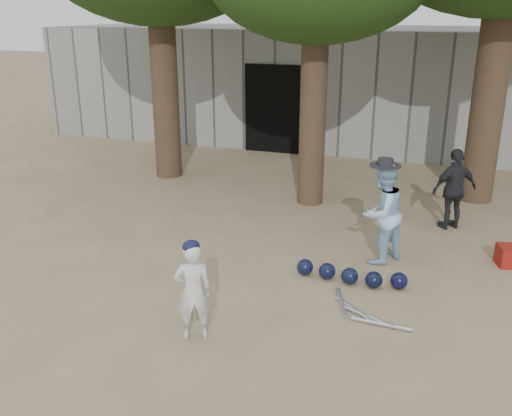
% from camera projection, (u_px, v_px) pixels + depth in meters
% --- Properties ---
extents(ground, '(70.00, 70.00, 0.00)m').
position_uv_depth(ground, '(187.00, 297.00, 7.35)').
color(ground, '#937C5E').
rests_on(ground, ground).
extents(boy_player, '(0.50, 0.44, 1.15)m').
position_uv_depth(boy_player, '(193.00, 292.00, 6.26)').
color(boy_player, silver).
rests_on(boy_player, ground).
extents(spectator_blue, '(0.86, 0.91, 1.48)m').
position_uv_depth(spectator_blue, '(382.00, 213.00, 8.15)').
color(spectator_blue, '#9AC8EF').
rests_on(spectator_blue, ground).
extents(spectator_dark, '(0.85, 0.74, 1.37)m').
position_uv_depth(spectator_dark, '(454.00, 189.00, 9.42)').
color(spectator_dark, black).
rests_on(spectator_dark, ground).
extents(back_building, '(16.00, 5.24, 3.00)m').
position_uv_depth(back_building, '(343.00, 83.00, 16.07)').
color(back_building, gray).
rests_on(back_building, ground).
extents(helmet_row, '(1.51, 0.32, 0.23)m').
position_uv_depth(helmet_row, '(350.00, 275.00, 7.69)').
color(helmet_row, black).
rests_on(helmet_row, ground).
extents(bat_pile, '(1.04, 0.76, 0.06)m').
position_uv_depth(bat_pile, '(361.00, 313.00, 6.91)').
color(bat_pile, '#ADAEB4').
rests_on(bat_pile, ground).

